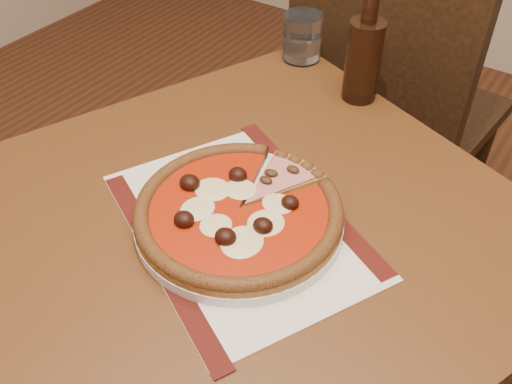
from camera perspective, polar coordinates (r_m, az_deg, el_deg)
table at (r=0.95m, az=-0.68°, el=-6.57°), size 1.04×1.04×0.75m
chair_far at (r=1.52m, az=13.11°, el=8.75°), size 0.50×0.50×0.97m
placemat at (r=0.86m, az=-1.70°, el=-3.23°), size 0.50×0.45×0.00m
plate at (r=0.85m, az=-1.71°, el=-2.76°), size 0.31×0.31×0.02m
pizza at (r=0.84m, az=-1.76°, el=-1.81°), size 0.31×0.31×0.04m
ham_slice at (r=0.88m, az=2.40°, el=0.70°), size 0.10×0.14×0.02m
water_glass at (r=1.25m, az=4.65°, el=15.20°), size 0.10×0.10×0.10m
bottle at (r=1.11m, az=10.72°, el=13.16°), size 0.07×0.07×0.22m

